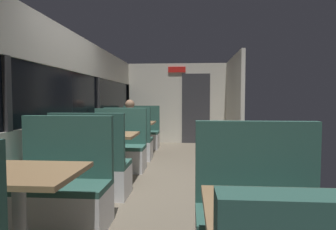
% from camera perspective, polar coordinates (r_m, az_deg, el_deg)
% --- Properties ---
extents(ground_plane, '(3.30, 9.20, 0.02)m').
position_cam_1_polar(ground_plane, '(4.29, -0.83, -14.16)').
color(ground_plane, '#665B4C').
extents(carriage_window_panel_left, '(0.09, 8.48, 2.30)m').
position_cam_1_polar(carriage_window_panel_left, '(4.47, -19.70, 0.92)').
color(carriage_window_panel_left, beige).
rests_on(carriage_window_panel_left, ground_plane).
extents(carriage_end_bulkhead, '(2.90, 0.11, 2.30)m').
position_cam_1_polar(carriage_end_bulkhead, '(8.28, 2.20, 2.28)').
color(carriage_end_bulkhead, beige).
rests_on(carriage_end_bulkhead, ground_plane).
extents(carriage_aisle_panel_right, '(0.08, 2.40, 2.30)m').
position_cam_1_polar(carriage_aisle_panel_right, '(7.16, 13.03, 2.15)').
color(carriage_aisle_panel_right, beige).
rests_on(carriage_aisle_panel_right, ground_plane).
extents(dining_table_near_window, '(0.90, 0.70, 0.74)m').
position_cam_1_polar(dining_table_near_window, '(2.44, -27.75, -12.16)').
color(dining_table_near_window, '#9E9EA3').
rests_on(dining_table_near_window, ground_plane).
extents(bench_near_window_facing_entry, '(0.95, 0.50, 1.10)m').
position_cam_1_polar(bench_near_window_facing_entry, '(3.12, -20.53, -14.60)').
color(bench_near_window_facing_entry, silver).
rests_on(bench_near_window_facing_entry, ground_plane).
extents(dining_table_mid_window, '(0.90, 0.70, 0.74)m').
position_cam_1_polar(dining_table_mid_window, '(4.49, -12.11, -4.95)').
color(dining_table_mid_window, '#9E9EA3').
rests_on(dining_table_mid_window, ground_plane).
extents(bench_mid_window_facing_end, '(0.95, 0.50, 1.10)m').
position_cam_1_polar(bench_mid_window_facing_end, '(3.90, -15.02, -10.90)').
color(bench_mid_window_facing_end, silver).
rests_on(bench_mid_window_facing_end, ground_plane).
extents(bench_mid_window_facing_entry, '(0.95, 0.50, 1.10)m').
position_cam_1_polar(bench_mid_window_facing_entry, '(5.21, -9.87, -7.27)').
color(bench_mid_window_facing_entry, silver).
rests_on(bench_mid_window_facing_entry, ground_plane).
extents(dining_table_far_window, '(0.90, 0.70, 0.74)m').
position_cam_1_polar(dining_table_far_window, '(6.69, -6.58, -2.23)').
color(dining_table_far_window, '#9E9EA3').
rests_on(dining_table_far_window, ground_plane).
extents(bench_far_window_facing_end, '(0.95, 0.50, 1.10)m').
position_cam_1_polar(bench_far_window_facing_end, '(6.05, -7.82, -5.79)').
color(bench_far_window_facing_end, silver).
rests_on(bench_far_window_facing_end, ground_plane).
extents(bench_far_window_facing_entry, '(0.95, 0.50, 1.10)m').
position_cam_1_polar(bench_far_window_facing_entry, '(7.41, -5.53, -4.12)').
color(bench_far_window_facing_entry, silver).
rests_on(bench_far_window_facing_entry, ground_plane).
extents(dining_table_front_aisle, '(0.90, 0.70, 0.74)m').
position_cam_1_polar(dining_table_front_aisle, '(1.61, 24.46, -20.13)').
color(dining_table_front_aisle, '#9E9EA3').
rests_on(dining_table_front_aisle, ground_plane).
extents(bench_front_aisle_facing_entry, '(0.95, 0.50, 1.10)m').
position_cam_1_polar(bench_front_aisle_facing_entry, '(2.35, 18.01, -20.60)').
color(bench_front_aisle_facing_entry, silver).
rests_on(bench_front_aisle_facing_entry, ground_plane).
extents(seated_passenger, '(0.47, 0.55, 1.26)m').
position_cam_1_polar(seated_passenger, '(6.09, -7.69, -3.75)').
color(seated_passenger, '#26262D').
rests_on(seated_passenger, ground_plane).
extents(coffee_cup_primary, '(0.07, 0.07, 0.09)m').
position_cam_1_polar(coffee_cup_primary, '(6.61, -5.98, -1.03)').
color(coffee_cup_primary, white).
rests_on(coffee_cup_primary, dining_table_far_window).
extents(coffee_cup_secondary, '(0.07, 0.07, 0.09)m').
position_cam_1_polar(coffee_cup_secondary, '(4.61, -12.30, -2.92)').
color(coffee_cup_secondary, white).
rests_on(coffee_cup_secondary, dining_table_mid_window).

